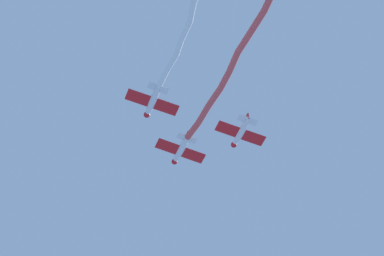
% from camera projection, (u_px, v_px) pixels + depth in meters
% --- Properties ---
extents(airplane_lead, '(6.96, 5.92, 1.86)m').
position_uv_depth(airplane_lead, '(181.00, 150.00, 78.61)').
color(airplane_lead, white).
extents(smoke_trail_lead, '(15.67, 20.10, 1.38)m').
position_uv_depth(smoke_trail_lead, '(229.00, 69.00, 71.13)').
color(smoke_trail_lead, '#DB4C4C').
extents(airplane_left_wing, '(7.05, 5.85, 1.86)m').
position_uv_depth(airplane_left_wing, '(152.00, 102.00, 74.01)').
color(airplane_left_wing, white).
extents(smoke_trail_left_wing, '(11.42, 17.99, 2.94)m').
position_uv_depth(smoke_trail_left_wing, '(187.00, 22.00, 66.83)').
color(smoke_trail_left_wing, white).
extents(airplane_right_wing, '(7.02, 5.87, 1.86)m').
position_uv_depth(airplane_right_wing, '(241.00, 133.00, 77.25)').
color(airplane_right_wing, white).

